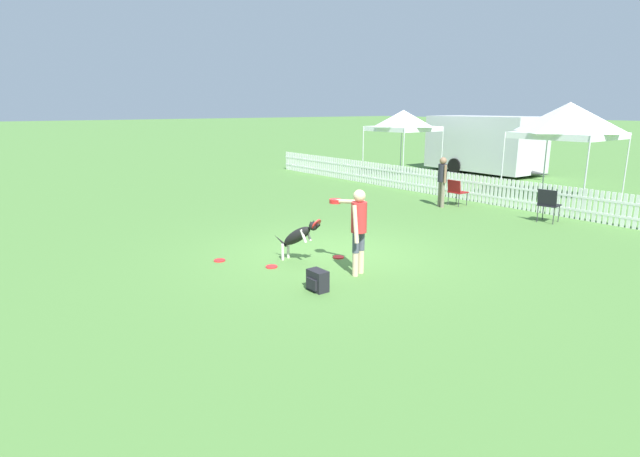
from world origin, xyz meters
The scene contains 14 objects.
ground_plane centered at (0.00, 0.00, 0.00)m, with size 240.00×240.00×0.00m, color #4C7A38.
handler_person centered at (1.22, -0.45, 0.97)m, with size 1.02×0.44×1.56m.
leaping_dog centered at (0.00, -0.86, 0.54)m, with size 1.11×0.50×0.92m.
frisbee_near_handler centered at (0.26, -0.07, 0.01)m, with size 0.23×0.23×0.02m.
frisbee_near_dog centered at (-0.04, -1.47, 0.01)m, with size 0.23×0.23×0.02m.
frisbee_midfield centered at (-1.01, -2.08, 0.01)m, with size 0.23×0.23×0.02m.
backpack_on_grass centered at (1.47, -1.54, 0.17)m, with size 0.36×0.26×0.35m.
picket_fence centered at (0.00, 7.32, 0.43)m, with size 25.33×0.04×0.86m.
folding_chair_blue_left centered at (-1.77, 6.31, 0.48)m, with size 0.47×0.49×0.80m.
folding_chair_center centered at (1.17, 6.29, 0.53)m, with size 0.55×0.57×0.89m.
canopy_tent_main centered at (-7.55, 10.01, 2.39)m, with size 2.46×2.46×2.84m.
canopy_tent_secondary centered at (-0.31, 9.85, 2.55)m, with size 2.74×2.74×3.11m.
spectator_standing centered at (-1.91, 5.78, 0.90)m, with size 0.39×0.27×1.51m.
equipment_trailer centered at (-6.03, 13.81, 1.35)m, with size 5.90×2.63×2.56m.
Camera 1 is at (7.66, -6.25, 2.96)m, focal length 28.00 mm.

